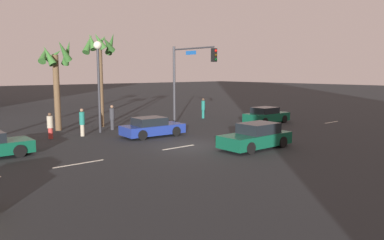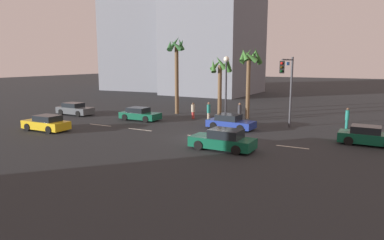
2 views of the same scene
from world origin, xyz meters
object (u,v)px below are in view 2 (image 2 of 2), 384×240
palm_tree_2 (220,72)px  pedestrian_3 (347,118)px  car_0 (46,123)px  car_2 (230,122)px  car_3 (140,114)px  car_5 (223,140)px  car_4 (368,136)px  building_0 (215,45)px  pedestrian_0 (240,112)px  streetlamp (226,76)px  pedestrian_1 (193,110)px  traffic_signal (288,81)px  car_1 (75,109)px  pedestrian_2 (209,111)px  building_2 (147,40)px  palm_tree_1 (249,65)px  palm_tree_0 (176,58)px

palm_tree_2 → pedestrian_3: bearing=-6.2°
palm_tree_2 → car_0: bearing=-123.7°
car_0 → car_2: 15.95m
car_3 → car_5: size_ratio=0.94×
car_0 → pedestrian_3: pedestrian_3 is taller
car_4 → building_0: building_0 is taller
pedestrian_0 → building_0: bearing=119.5°
car_3 → streetlamp: 9.49m
car_4 → pedestrian_1: 17.00m
car_4 → traffic_signal: bearing=158.0°
car_5 → palm_tree_2: palm_tree_2 is taller
car_1 → traffic_signal: 23.30m
traffic_signal → pedestrian_2: size_ratio=3.38×
pedestrian_0 → pedestrian_2: pedestrian_2 is taller
traffic_signal → car_3: bearing=-172.9°
pedestrian_0 → pedestrian_1: size_ratio=1.09×
building_0 → building_2: bearing=169.9°
car_3 → palm_tree_1: (9.33, 6.21, 4.98)m
car_3 → palm_tree_2: (6.01, 6.48, 4.12)m
palm_tree_2 → streetlamp: bearing=-56.6°
pedestrian_0 → pedestrian_1: pedestrian_0 is taller
car_5 → pedestrian_1: size_ratio=2.61×
car_1 → car_0: bearing=-58.1°
car_4 → streetlamp: (-12.91, 4.43, 3.82)m
streetlamp → pedestrian_2: bearing=-158.9°
pedestrian_3 → palm_tree_1: bearing=173.2°
car_4 → car_2: bearing=175.7°
car_1 → car_4: car_4 is taller
building_0 → car_5: bearing=-63.5°
pedestrian_3 → palm_tree_0: size_ratio=0.21×
car_0 → pedestrian_3: bearing=30.3°
car_2 → palm_tree_1: 7.97m
car_0 → car_5: size_ratio=0.97×
car_1 → car_5: (20.75, -6.41, 0.03)m
streetlamp → palm_tree_2: (-1.88, 2.85, 0.27)m
car_5 → pedestrian_2: bearing=120.5°
pedestrian_3 → traffic_signal: bearing=-144.2°
car_0 → pedestrian_3: 26.31m
traffic_signal → pedestrian_1: bearing=170.9°
car_3 → palm_tree_2: bearing=47.1°
car_2 → car_4: size_ratio=1.03×
car_4 → palm_tree_2: palm_tree_2 is taller
car_0 → pedestrian_1: 14.17m
car_0 → palm_tree_0: palm_tree_0 is taller
palm_tree_1 → car_5: bearing=-77.7°
car_2 → building_0: size_ratio=0.24×
car_2 → palm_tree_0: bearing=147.7°
pedestrian_2 → building_0: bearing=113.7°
car_1 → car_2: size_ratio=1.02×
car_1 → pedestrian_0: pedestrian_0 is taller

